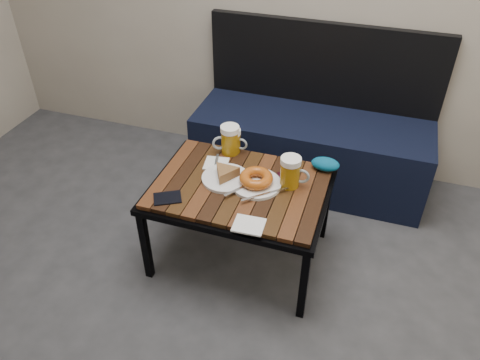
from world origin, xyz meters
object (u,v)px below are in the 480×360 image
(plate_pie, at_px, (225,175))
(knit_pouch, at_px, (325,164))
(cafe_table, at_px, (240,192))
(beer_mug_right, at_px, (291,172))
(beer_mug_left, at_px, (229,140))
(plate_bagel, at_px, (256,181))
(bench, at_px, (311,143))
(passport_burgundy, at_px, (287,179))
(passport_navy, at_px, (167,198))
(beer_mug_centre, at_px, (233,141))

(plate_pie, xyz_separation_m, knit_pouch, (0.44, 0.23, 0.00))
(cafe_table, xyz_separation_m, beer_mug_right, (0.23, 0.07, 0.12))
(beer_mug_right, bearing_deg, beer_mug_left, 152.21)
(beer_mug_right, relative_size, plate_bagel, 0.54)
(bench, xyz_separation_m, plate_pie, (-0.28, -0.76, 0.22))
(beer_mug_right, distance_m, plate_pie, 0.31)
(passport_burgundy, bearing_deg, passport_navy, -172.42)
(beer_mug_left, distance_m, passport_navy, 0.47)
(plate_bagel, bearing_deg, cafe_table, -164.39)
(beer_mug_right, height_order, passport_burgundy, beer_mug_right)
(beer_mug_right, bearing_deg, cafe_table, -164.88)
(beer_mug_right, relative_size, knit_pouch, 1.11)
(beer_mug_right, bearing_deg, knit_pouch, 51.23)
(plate_bagel, bearing_deg, plate_pie, -179.00)
(bench, xyz_separation_m, cafe_table, (-0.20, -0.78, 0.16))
(passport_navy, bearing_deg, plate_pie, 108.49)
(passport_burgundy, height_order, knit_pouch, knit_pouch)
(plate_bagel, xyz_separation_m, passport_burgundy, (0.13, 0.09, -0.02))
(beer_mug_centre, bearing_deg, plate_pie, -80.54)
(knit_pouch, bearing_deg, beer_mug_centre, 179.09)
(cafe_table, distance_m, plate_bagel, 0.10)
(cafe_table, distance_m, beer_mug_centre, 0.31)
(beer_mug_left, distance_m, passport_burgundy, 0.37)
(cafe_table, distance_m, knit_pouch, 0.45)
(beer_mug_right, xyz_separation_m, plate_bagel, (-0.15, -0.05, -0.05))
(beer_mug_left, bearing_deg, cafe_table, 91.76)
(cafe_table, relative_size, beer_mug_centre, 6.44)
(bench, bearing_deg, knit_pouch, -73.33)
(cafe_table, relative_size, plate_bagel, 2.94)
(plate_pie, height_order, knit_pouch, plate_pie)
(plate_bagel, relative_size, passport_burgundy, 2.57)
(cafe_table, xyz_separation_m, passport_burgundy, (0.20, 0.11, 0.05))
(plate_bagel, height_order, passport_burgundy, plate_bagel)
(plate_bagel, bearing_deg, bench, 80.36)
(beer_mug_centre, distance_m, plate_pie, 0.25)
(beer_mug_left, height_order, beer_mug_right, same)
(plate_bagel, relative_size, passport_navy, 2.28)
(beer_mug_centre, xyz_separation_m, plate_pie, (0.04, -0.24, -0.04))
(beer_mug_left, distance_m, plate_bagel, 0.31)
(beer_mug_right, xyz_separation_m, passport_burgundy, (-0.02, 0.04, -0.08))
(beer_mug_left, distance_m, beer_mug_right, 0.40)
(beer_mug_centre, xyz_separation_m, plate_bagel, (0.19, -0.24, -0.04))
(cafe_table, relative_size, beer_mug_right, 5.41)
(knit_pouch, bearing_deg, cafe_table, -144.97)
(beer_mug_centre, xyz_separation_m, passport_navy, (-0.16, -0.46, -0.06))
(beer_mug_right, distance_m, knit_pouch, 0.23)
(beer_mug_right, relative_size, passport_burgundy, 1.40)
(passport_navy, bearing_deg, passport_burgundy, 94.40)
(beer_mug_left, xyz_separation_m, beer_mug_right, (0.36, -0.17, 0.00))
(plate_bagel, bearing_deg, beer_mug_centre, 129.12)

